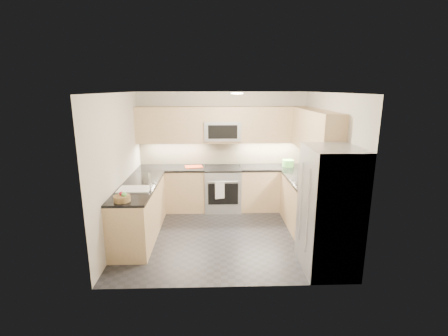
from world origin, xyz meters
TOP-DOWN VIEW (x-y plane):
  - floor at (0.00, 0.00)m, footprint 3.60×3.20m
  - ceiling at (0.00, 0.00)m, footprint 3.60×3.20m
  - wall_back at (0.00, 1.60)m, footprint 3.60×0.02m
  - wall_front at (0.00, -1.60)m, footprint 3.60×0.02m
  - wall_left at (-1.80, 0.00)m, footprint 0.02×3.20m
  - wall_right at (1.80, 0.00)m, footprint 0.02×3.20m
  - base_cab_back_left at (-1.09, 1.30)m, footprint 1.42×0.60m
  - base_cab_back_right at (1.09, 1.30)m, footprint 1.42×0.60m
  - base_cab_right at (1.50, 0.15)m, footprint 0.60×1.70m
  - base_cab_peninsula at (-1.50, 0.00)m, footprint 0.60×2.00m
  - countertop_back_left at (-1.09, 1.30)m, footprint 1.42×0.63m
  - countertop_back_right at (1.09, 1.30)m, footprint 1.42×0.63m
  - countertop_right at (1.50, 0.15)m, footprint 0.63×1.70m
  - countertop_peninsula at (-1.50, 0.00)m, footprint 0.63×2.00m
  - upper_cab_back at (0.00, 1.43)m, footprint 3.60×0.35m
  - upper_cab_right at (1.62, 0.28)m, footprint 0.35×1.95m
  - backsplash_back at (0.00, 1.60)m, footprint 3.60×0.01m
  - backsplash_right at (1.80, 0.45)m, footprint 0.01×2.30m
  - gas_range at (0.00, 1.28)m, footprint 0.76×0.65m
  - range_cooktop at (0.00, 1.28)m, footprint 0.76×0.65m
  - oven_door_glass at (0.00, 0.95)m, footprint 0.62×0.02m
  - oven_handle at (0.00, 0.93)m, footprint 0.60×0.02m
  - microwave at (0.00, 1.40)m, footprint 0.76×0.40m
  - microwave_door at (0.00, 1.20)m, footprint 0.60×0.01m
  - refrigerator at (1.45, -1.15)m, footprint 0.70×0.90m
  - fridge_handle_left at (1.08, -1.33)m, footprint 0.02×0.02m
  - fridge_handle_right at (1.08, -0.97)m, footprint 0.02×0.02m
  - sink_basin at (-1.50, -0.25)m, footprint 0.52×0.38m
  - faucet at (-1.24, -0.25)m, footprint 0.03×0.03m
  - utensil_bowl at (1.40, 1.30)m, footprint 0.26×0.26m
  - cutting_board at (-0.62, 1.32)m, footprint 0.41×0.32m
  - fruit_basket at (-1.55, -0.82)m, footprint 0.28×0.28m
  - fruit_apple at (-1.56, -0.79)m, footprint 0.06×0.06m
  - fruit_pear at (-1.51, -0.84)m, footprint 0.07×0.07m
  - dish_towel_check at (-0.07, 0.91)m, footprint 0.19×0.07m

SIDE VIEW (x-z plane):
  - floor at x=0.00m, z-range 0.00..0.00m
  - base_cab_back_left at x=-1.09m, z-range 0.00..0.90m
  - base_cab_back_right at x=1.09m, z-range 0.00..0.90m
  - base_cab_right at x=1.50m, z-range 0.00..0.90m
  - base_cab_peninsula at x=-1.50m, z-range 0.00..0.90m
  - oven_door_glass at x=0.00m, z-range 0.22..0.68m
  - gas_range at x=0.00m, z-range 0.00..0.91m
  - dish_towel_check at x=-0.07m, z-range 0.36..0.74m
  - oven_handle at x=0.00m, z-range 0.71..0.73m
  - sink_basin at x=-1.50m, z-range 0.80..0.96m
  - refrigerator at x=1.45m, z-range 0.00..1.80m
  - range_cooktop at x=0.00m, z-range 0.90..0.93m
  - countertop_back_left at x=-1.09m, z-range 0.90..0.94m
  - countertop_back_right at x=1.09m, z-range 0.90..0.94m
  - countertop_right at x=1.50m, z-range 0.90..0.94m
  - countertop_peninsula at x=-1.50m, z-range 0.90..0.94m
  - cutting_board at x=-0.62m, z-range 0.94..0.95m
  - fridge_handle_left at x=1.08m, z-range 0.35..1.55m
  - fridge_handle_right at x=1.08m, z-range 0.35..1.55m
  - fruit_basket at x=-1.55m, z-range 0.94..1.03m
  - utensil_bowl at x=1.40m, z-range 0.94..1.08m
  - fruit_apple at x=-1.56m, z-range 1.02..1.09m
  - fruit_pear at x=-1.51m, z-range 1.02..1.09m
  - faucet at x=-1.24m, z-range 0.94..1.22m
  - backsplash_back at x=0.00m, z-range 0.94..1.45m
  - backsplash_right at x=1.80m, z-range 0.94..1.45m
  - wall_back at x=0.00m, z-range 0.00..2.50m
  - wall_front at x=0.00m, z-range 0.00..2.50m
  - wall_left at x=-1.80m, z-range 0.00..2.50m
  - wall_right at x=1.80m, z-range 0.00..2.50m
  - microwave at x=0.00m, z-range 1.50..1.90m
  - microwave_door at x=0.00m, z-range 1.56..1.84m
  - upper_cab_back at x=0.00m, z-range 1.45..2.20m
  - upper_cab_right at x=1.62m, z-range 1.45..2.20m
  - ceiling at x=0.00m, z-range 2.49..2.51m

